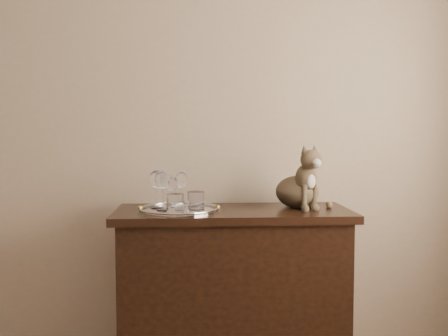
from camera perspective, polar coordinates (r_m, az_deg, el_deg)
The scene contains 11 objects.
wall_back at distance 2.87m, azimuth -11.57°, elevation 6.10°, with size 4.00×0.10×2.70m, color tan.
sideboard at distance 2.66m, azimuth 1.01°, elevation -13.84°, with size 1.20×0.50×0.85m, color black, non-canonical shape.
tray at distance 2.53m, azimuth -5.14°, elevation -4.82°, with size 0.40×0.40×0.01m, color silver.
wine_glass_a at distance 2.57m, azimuth -7.74°, elevation -2.42°, with size 0.07×0.07×0.19m, color silver, non-canonical shape.
wine_glass_b at distance 2.63m, azimuth -4.91°, elevation -2.41°, with size 0.07×0.07×0.18m, color silver, non-canonical shape.
wine_glass_c at distance 2.49m, azimuth -7.02°, elevation -2.52°, with size 0.08×0.08×0.20m, color white, non-canonical shape.
wine_glass_d at distance 2.52m, azimuth -6.08°, elevation -2.78°, with size 0.07×0.07×0.17m, color silver, non-canonical shape.
tumbler_a at distance 2.46m, azimuth -3.23°, elevation -3.82°, with size 0.09×0.09×0.10m, color white.
tumbler_b at distance 2.39m, azimuth -5.58°, elevation -4.08°, with size 0.08×0.08×0.09m, color white.
tumbler_c at distance 2.52m, azimuth -3.27°, elevation -3.73°, with size 0.08×0.08×0.09m, color white.
cat at distance 2.64m, azimuth 8.37°, elevation -0.92°, with size 0.33×0.31×0.33m, color brown, non-canonical shape.
Camera 1 is at (0.40, -0.59, 1.24)m, focal length 40.00 mm.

